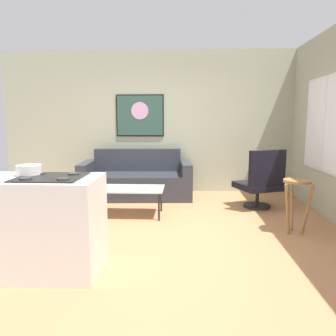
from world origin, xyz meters
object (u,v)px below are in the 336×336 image
at_px(coffee_table, 129,190).
at_px(couch, 137,181).
at_px(wall_painting, 140,115).
at_px(mixing_bowl, 29,170).
at_px(armchair, 261,182).
at_px(bar_stool, 297,192).

bearing_deg(coffee_table, couch, 92.72).
bearing_deg(couch, wall_painting, 89.31).
xyz_separation_m(coffee_table, mixing_bowl, (-0.67, -1.76, 0.57)).
relative_size(armchair, wall_painting, 1.03).
relative_size(couch, mixing_bowl, 8.81).
bearing_deg(couch, mixing_bowl, -101.68).
bearing_deg(wall_painting, bar_stool, -46.09).
height_order(couch, bar_stool, couch).
xyz_separation_m(couch, wall_painting, (0.01, 0.54, 1.24)).
relative_size(couch, coffee_table, 1.98).
height_order(mixing_bowl, wall_painting, wall_painting).
bearing_deg(coffee_table, bar_stool, -16.52).
distance_m(couch, wall_painting, 1.35).
distance_m(bar_stool, wall_painting, 3.49).
height_order(couch, mixing_bowl, mixing_bowl).
bearing_deg(bar_stool, wall_painting, 133.91).
xyz_separation_m(couch, bar_stool, (2.32, -1.87, 0.25)).
bearing_deg(coffee_table, mixing_bowl, -110.81).
bearing_deg(coffee_table, armchair, 13.07).
bearing_deg(mixing_bowl, couch, 78.32).
bearing_deg(couch, armchair, -18.31).
relative_size(mixing_bowl, wall_painting, 0.25).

